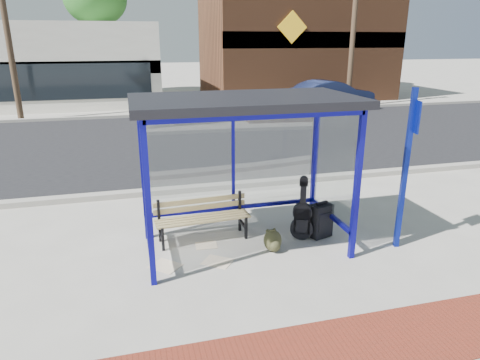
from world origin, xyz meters
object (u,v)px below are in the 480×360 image
object	(u,v)px
guitar_bag	(302,218)
backpack	(273,241)
bench	(202,216)
suitcase	(321,221)
parked_car	(330,95)
fire_hydrant	(369,98)

from	to	relation	value
guitar_bag	backpack	size ratio (longest dim) A/B	2.92
bench	suitcase	size ratio (longest dim) A/B	2.50
guitar_bag	parked_car	xyz separation A→B (m)	(6.69, 12.69, 0.32)
bench	parked_car	xyz separation A→B (m)	(8.30, 12.26, 0.28)
guitar_bag	suitcase	bearing A→B (deg)	22.77
backpack	suitcase	bearing A→B (deg)	12.29
bench	backpack	bearing A→B (deg)	-39.18
parked_car	fire_hydrant	world-z (taller)	parked_car
backpack	parked_car	xyz separation A→B (m)	(7.30, 12.98, 0.53)
bench	parked_car	bearing A→B (deg)	52.39
guitar_bag	parked_car	bearing A→B (deg)	85.68
guitar_bag	fire_hydrant	world-z (taller)	guitar_bag
bench	parked_car	size ratio (longest dim) A/B	0.37
bench	suitcase	bearing A→B (deg)	-15.86
backpack	fire_hydrant	bearing A→B (deg)	49.54
bench	backpack	distance (m)	1.26
guitar_bag	backpack	world-z (taller)	guitar_bag
bench	suitcase	xyz separation A→B (m)	(1.95, -0.43, -0.12)
suitcase	parked_car	distance (m)	14.20
suitcase	backpack	world-z (taller)	suitcase
bench	guitar_bag	world-z (taller)	guitar_bag
bench	suitcase	distance (m)	2.00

